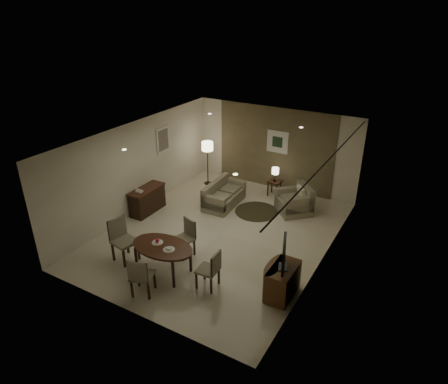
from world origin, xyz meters
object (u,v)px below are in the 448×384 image
Objects in this scene: chair_left at (125,241)px; chair_right at (208,269)px; tv_cabinet at (283,281)px; armchair at (294,200)px; floor_lamp at (208,163)px; console_desk at (147,200)px; chair_far at (183,239)px; dining_table at (163,259)px; sofa at (224,194)px; side_table at (274,188)px; chair_near at (142,275)px.

chair_right is at bearing -75.93° from chair_left.
armchair is at bearing 107.37° from tv_cabinet.
console_desk is at bearing -100.31° from floor_lamp.
chair_far reaches higher than chair_right.
armchair is (0.38, 4.17, -0.04)m from chair_right.
chair_left is at bearing -62.31° from console_desk.
chair_far is 0.62× the size of floor_lamp.
console_desk reaches higher than dining_table.
chair_right is (2.23, 0.14, -0.08)m from chair_left.
armchair reaches higher than sofa.
chair_right reaches higher than side_table.
armchair is 0.62× the size of floor_lamp.
dining_table is (2.23, -2.11, -0.02)m from console_desk.
side_table is at bearing 7.21° from floor_lamp.
console_desk is at bearing -104.15° from armchair.
console_desk is 2.59m from chair_far.
armchair is at bearing 83.27° from chair_far.
chair_left is 2.15× the size of side_table.
tv_cabinet is (4.89, -1.50, -0.03)m from console_desk.
chair_far is 1.00× the size of armchair.
chair_near is 0.62× the size of floor_lamp.
chair_left is (-1.16, 0.73, 0.07)m from chair_near.
chair_left is at bearing -81.99° from floor_lamp.
chair_far is 1.36m from chair_right.
chair_near is 5.24m from armchair.
dining_table is 1.63× the size of armchair.
floor_lamp is at bearing 79.69° from console_desk.
dining_table is at bearing -104.43° from chair_near.
armchair reaches higher than console_desk.
dining_table is 1.63× the size of chair_far.
floor_lamp is at bearing 18.54° from chair_left.
side_table is (2.80, 2.90, -0.13)m from console_desk.
sofa is 1.75m from side_table.
chair_left reaches higher than side_table.
floor_lamp reaches higher than tv_cabinet.
armchair is at bearing -76.07° from sofa.
console_desk is at bearing -124.90° from chair_right.
chair_right is at bearing -83.38° from side_table.
chair_right is (1.07, 0.87, -0.01)m from chair_near.
chair_left reaches higher than armchair.
chair_near is 1.02× the size of chair_right.
console_desk is 4.31m from armchair.
chair_near reaches higher than sofa.
chair_far is 3.76m from armchair.
tv_cabinet is 0.97× the size of armchair.
chair_near is at bearing -69.88° from chair_far.
chair_near is 0.87× the size of chair_left.
sofa is at bearing -102.23° from chair_near.
chair_far reaches higher than tv_cabinet.
chair_left is at bearing -51.74° from chair_near.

